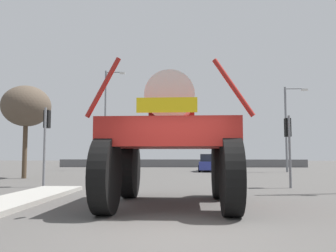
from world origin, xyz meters
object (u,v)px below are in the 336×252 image
at_px(traffic_signal_near_right, 288,135).
at_px(oversize_sprayer, 172,142).
at_px(streetlight_far_left, 107,115).
at_px(streetlight_far_right, 288,124).
at_px(bare_tree_left, 26,107).
at_px(traffic_signal_near_left, 46,129).
at_px(sedan_ahead, 210,163).

bearing_deg(traffic_signal_near_right, oversize_sprayer, -131.71).
bearing_deg(streetlight_far_left, traffic_signal_near_right, -53.88).
distance_m(oversize_sprayer, streetlight_far_right, 21.85).
bearing_deg(streetlight_far_left, bare_tree_left, -103.96).
bearing_deg(bare_tree_left, oversize_sprayer, -49.44).
bearing_deg(oversize_sprayer, streetlight_far_right, -23.90).
distance_m(traffic_signal_near_left, bare_tree_left, 6.74).
bearing_deg(streetlight_far_right, oversize_sprayer, -115.06).
height_order(streetlight_far_left, streetlight_far_right, streetlight_far_left).
height_order(traffic_signal_near_left, traffic_signal_near_right, traffic_signal_near_left).
xyz_separation_m(streetlight_far_left, bare_tree_left, (-2.71, -10.88, -0.66)).
height_order(sedan_ahead, streetlight_far_right, streetlight_far_right).
height_order(traffic_signal_near_right, streetlight_far_left, streetlight_far_left).
xyz_separation_m(traffic_signal_near_left, streetlight_far_left, (-0.80, 16.33, 2.49)).
bearing_deg(streetlight_far_right, traffic_signal_near_right, -106.43).
bearing_deg(streetlight_far_left, oversize_sprayer, -72.76).
height_order(sedan_ahead, traffic_signal_near_left, traffic_signal_near_left).
relative_size(traffic_signal_near_right, bare_tree_left, 0.55).
distance_m(oversize_sprayer, traffic_signal_near_left, 8.34).
bearing_deg(sedan_ahead, streetlight_far_left, 88.89).
bearing_deg(traffic_signal_near_right, streetlight_far_left, 126.12).
distance_m(traffic_signal_near_left, streetlight_far_left, 16.54).
bearing_deg(sedan_ahead, bare_tree_left, 134.69).
relative_size(streetlight_far_left, bare_tree_left, 1.62).
xyz_separation_m(oversize_sprayer, bare_tree_left, (-9.54, 11.15, 2.64)).
distance_m(streetlight_far_right, bare_tree_left, 20.61).
bearing_deg(oversize_sprayer, traffic_signal_near_left, 47.83).
xyz_separation_m(oversize_sprayer, sedan_ahead, (2.68, 20.75, -1.14)).
bearing_deg(traffic_signal_near_left, bare_tree_left, 122.72).
bearing_deg(traffic_signal_near_left, traffic_signal_near_right, 0.04).
distance_m(sedan_ahead, streetlight_far_right, 7.42).
bearing_deg(streetlight_far_left, sedan_ahead, -7.62).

